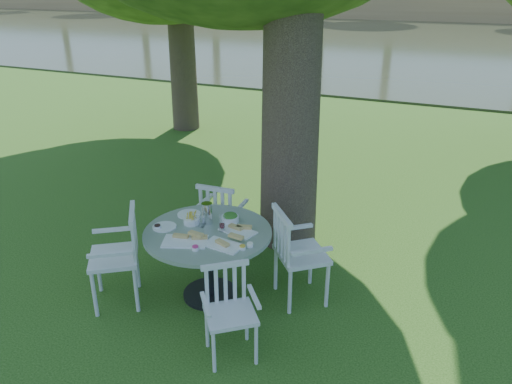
% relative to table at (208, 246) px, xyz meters
% --- Properties ---
extents(ground, '(140.00, 140.00, 0.00)m').
position_rel_table_xyz_m(ground, '(0.13, 0.69, -0.59)').
color(ground, '#183C0C').
rests_on(ground, ground).
extents(table, '(1.27, 1.27, 0.76)m').
position_rel_table_xyz_m(table, '(0.00, 0.00, 0.00)').
color(table, black).
rests_on(table, ground).
extents(chair_ne, '(0.68, 0.69, 0.99)m').
position_rel_table_xyz_m(chair_ne, '(0.79, 0.28, -0.01)').
color(chair_ne, silver).
rests_on(chair_ne, ground).
extents(chair_nw, '(0.49, 0.46, 0.91)m').
position_rel_table_xyz_m(chair_nw, '(-0.29, 0.80, -0.05)').
color(chair_nw, silver).
rests_on(chair_nw, ground).
extents(chair_sw, '(0.68, 0.68, 1.00)m').
position_rel_table_xyz_m(chair_sw, '(-0.73, -0.41, -0.00)').
color(chair_sw, silver).
rests_on(chair_sw, ground).
extents(chair_se, '(0.57, 0.57, 0.83)m').
position_rel_table_xyz_m(chair_se, '(0.55, -0.65, -0.11)').
color(chair_se, silver).
rests_on(chair_se, ground).
extents(tableware, '(1.10, 0.85, 0.22)m').
position_rel_table_xyz_m(tableware, '(-0.04, 0.04, 0.20)').
color(tableware, white).
rests_on(tableware, table).
extents(river, '(100.00, 28.00, 0.12)m').
position_rel_table_xyz_m(river, '(0.13, 23.69, -0.59)').
color(river, '#2B321E').
rests_on(river, ground).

